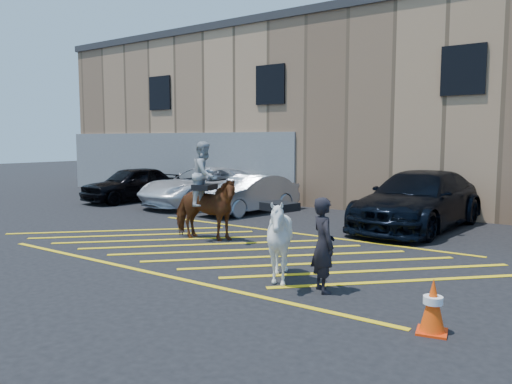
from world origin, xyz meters
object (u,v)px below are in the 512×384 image
Objects in this scene: car_black_suv at (132,184)px; car_blue_suv at (419,200)px; handler at (323,245)px; mounted_bay at (205,201)px; saddled_white at (280,239)px; traffic_cone at (433,306)px; car_silver_sedan at (249,194)px; car_white_pickup at (204,187)px.

car_blue_suv is at bearing 8.12° from car_black_suv.
car_black_suv is at bearing 13.01° from handler.
handler is at bearing -25.44° from mounted_bay.
saddled_white is at bearing -23.79° from car_black_suv.
traffic_cone is at bearing -160.16° from handler.
car_silver_sedan is (5.79, 0.17, -0.06)m from car_black_suv.
mounted_bay is 7.05m from traffic_cone.
saddled_white is at bearing -87.80° from car_blue_suv.
mounted_bay is at bearing 15.38° from handler.
car_black_suv is 15.79m from traffic_cone.
car_black_suv is 11.51m from car_blue_suv.
mounted_bay is at bearing -41.07° from car_white_pickup.
car_blue_suv is (5.71, 0.32, 0.16)m from car_silver_sedan.
saddled_white reaches higher than car_black_suv.
saddled_white is (-0.88, 0.05, -0.02)m from handler.
mounted_bay reaches higher than car_silver_sedan.
car_white_pickup is 6.60m from mounted_bay.
car_silver_sedan is 9.08m from handler.
handler is at bearing -38.32° from car_silver_sedan.
car_white_pickup is 13.31m from traffic_cone.
car_silver_sedan is at bearing -3.92° from car_white_pickup.
mounted_bay is 4.09m from saddled_white.
car_white_pickup reaches higher than traffic_cone.
traffic_cone is (6.41, -2.87, -0.63)m from mounted_bay.
car_white_pickup is 8.20m from car_blue_suv.
car_silver_sedan is at bearing -172.04° from car_blue_suv.
handler reaches higher than saddled_white.
saddled_white is 3.02m from traffic_cone.
car_black_suv is 0.79× the size of car_white_pickup.
traffic_cone is (2.00, -0.77, -0.42)m from handler.
mounted_bay is at bearing -59.27° from car_silver_sedan.
car_white_pickup is 10.55m from saddled_white.
mounted_bay is (-4.41, 2.10, 0.21)m from handler.
car_black_suv is 5.71× the size of traffic_cone.
car_black_suv is 1.06× the size of car_silver_sedan.
car_blue_suv is 6.89m from handler.
mounted_bay is (7.67, -4.27, 0.28)m from car_black_suv.
handler is at bearing 159.02° from traffic_cone.
handler is 0.64× the size of mounted_bay.
saddled_white is at bearing -30.19° from mounted_bay.
car_black_suv reaches higher than traffic_cone.
car_silver_sedan is 5.39× the size of traffic_cone.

